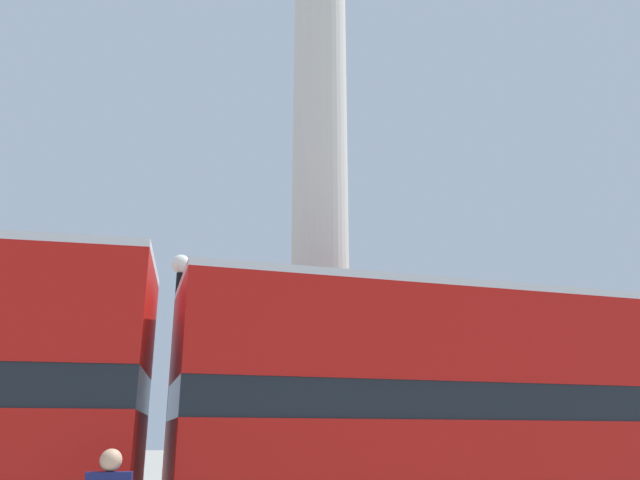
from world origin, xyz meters
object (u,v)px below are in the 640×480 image
Objects in this scene: bus_a at (493,407)px; street_lamp at (172,386)px; monument_column at (320,267)px; equestrian_statue at (557,446)px.

street_lamp is at bearing 153.96° from bus_a.
monument_column is 12.96m from equestrian_statue.
bus_a is (1.63, -5.32, -3.75)m from monument_column.
equestrian_statue is 16.83m from street_lamp.
monument_column is 2.01× the size of bus_a.
bus_a is at bearing -24.05° from street_lamp.
street_lamp is at bearing -140.63° from monument_column.
equestrian_statue reaches higher than bus_a.
equestrian_statue is 1.11× the size of street_lamp.
monument_column is 3.67× the size of equestrian_statue.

